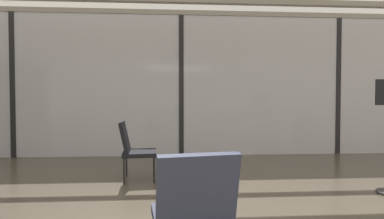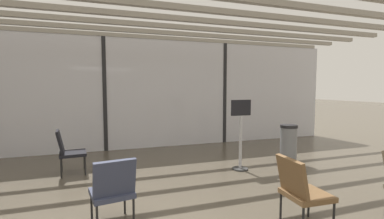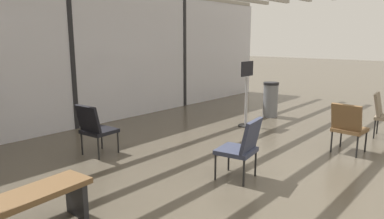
{
  "view_description": "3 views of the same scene",
  "coord_description": "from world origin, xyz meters",
  "px_view_note": "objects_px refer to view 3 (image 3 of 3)",
  "views": [
    {
      "loc": [
        -0.13,
        -0.75,
        1.16
      ],
      "look_at": [
        0.34,
        6.93,
        0.95
      ],
      "focal_mm": 25.68,
      "sensor_mm": 36.0,
      "label": 1
    },
    {
      "loc": [
        -0.15,
        -2.34,
        1.69
      ],
      "look_at": [
        1.88,
        3.53,
        1.18
      ],
      "focal_mm": 25.3,
      "sensor_mm": 36.0,
      "label": 2
    },
    {
      "loc": [
        -3.9,
        -1.52,
        1.92
      ],
      "look_at": [
        0.35,
        2.16,
        0.77
      ],
      "focal_mm": 32.54,
      "sensor_mm": 36.0,
      "label": 3
    }
  ],
  "objects_px": {
    "lounge_chair_1": "(95,127)",
    "lounge_chair_3": "(348,125)",
    "trash_bin": "(271,99)",
    "info_sign": "(246,96)",
    "waiting_bench": "(15,209)",
    "lounge_chair_2": "(242,145)"
  },
  "relations": [
    {
      "from": "lounge_chair_1",
      "to": "info_sign",
      "type": "relative_size",
      "value": 0.6
    },
    {
      "from": "lounge_chair_1",
      "to": "info_sign",
      "type": "height_order",
      "value": "info_sign"
    },
    {
      "from": "lounge_chair_1",
      "to": "trash_bin",
      "type": "distance_m",
      "value": 4.63
    },
    {
      "from": "waiting_bench",
      "to": "trash_bin",
      "type": "distance_m",
      "value": 6.61
    },
    {
      "from": "lounge_chair_1",
      "to": "trash_bin",
      "type": "bearing_deg",
      "value": -104.67
    },
    {
      "from": "lounge_chair_2",
      "to": "trash_bin",
      "type": "height_order",
      "value": "lounge_chair_2"
    },
    {
      "from": "lounge_chair_2",
      "to": "lounge_chair_3",
      "type": "bearing_deg",
      "value": 151.38
    },
    {
      "from": "lounge_chair_1",
      "to": "lounge_chair_3",
      "type": "xyz_separation_m",
      "value": [
        2.84,
        -3.13,
        0.0
      ]
    },
    {
      "from": "waiting_bench",
      "to": "info_sign",
      "type": "bearing_deg",
      "value": -176.23
    },
    {
      "from": "trash_bin",
      "to": "info_sign",
      "type": "relative_size",
      "value": 0.6
    },
    {
      "from": "lounge_chair_1",
      "to": "waiting_bench",
      "type": "bearing_deg",
      "value": 124.38
    },
    {
      "from": "lounge_chair_1",
      "to": "lounge_chair_3",
      "type": "bearing_deg",
      "value": -143.08
    },
    {
      "from": "lounge_chair_1",
      "to": "trash_bin",
      "type": "relative_size",
      "value": 1.01
    },
    {
      "from": "lounge_chair_2",
      "to": "trash_bin",
      "type": "relative_size",
      "value": 1.01
    },
    {
      "from": "info_sign",
      "to": "lounge_chair_1",
      "type": "bearing_deg",
      "value": 166.05
    },
    {
      "from": "waiting_bench",
      "to": "lounge_chair_1",
      "type": "bearing_deg",
      "value": -145.3
    },
    {
      "from": "lounge_chair_1",
      "to": "waiting_bench",
      "type": "height_order",
      "value": "lounge_chair_1"
    },
    {
      "from": "lounge_chair_2",
      "to": "waiting_bench",
      "type": "relative_size",
      "value": 0.57
    },
    {
      "from": "waiting_bench",
      "to": "trash_bin",
      "type": "height_order",
      "value": "trash_bin"
    },
    {
      "from": "waiting_bench",
      "to": "lounge_chair_2",
      "type": "bearing_deg",
      "value": 159.51
    },
    {
      "from": "lounge_chair_1",
      "to": "waiting_bench",
      "type": "distance_m",
      "value": 2.58
    },
    {
      "from": "lounge_chair_1",
      "to": "lounge_chair_3",
      "type": "distance_m",
      "value": 4.23
    }
  ]
}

